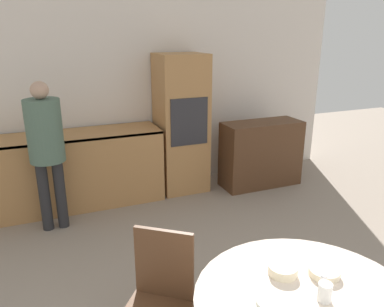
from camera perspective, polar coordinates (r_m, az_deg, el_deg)
The scene contains 11 objects.
wall_back at distance 5.05m, azimuth -9.62°, elevation 9.00°, with size 6.15×0.05×2.60m.
kitchen_counter at distance 4.80m, azimuth -19.67°, elevation -2.52°, with size 2.48×0.60×0.92m.
oven_unit at distance 4.97m, azimuth -1.67°, elevation 4.52°, with size 0.62×0.59×1.82m.
sideboard at distance 5.30m, azimuth 10.44°, elevation -0.04°, with size 1.10×0.45×0.91m.
chair_far_left at distance 2.46m, azimuth -4.96°, elevation -20.89°, with size 0.56×0.56×0.94m.
person_standing at distance 4.14m, azimuth -21.38°, elevation 1.72°, with size 0.36×0.36×1.61m.
cup at distance 2.13m, azimuth 19.57°, elevation -19.27°, with size 0.07×0.07×0.10m.
bowl_near at distance 2.05m, azimuth 12.35°, elevation -21.44°, with size 0.17×0.17×0.04m.
bowl_centre at distance 2.27m, azimuth 13.67°, elevation -16.85°, with size 0.16×0.16×0.05m.
bowl_far at distance 2.33m, azimuth 19.53°, elevation -16.67°, with size 0.17×0.17×0.04m.
salt_shaker at distance 2.21m, azimuth 19.35°, elevation -17.95°, with size 0.03×0.03×0.09m.
Camera 1 is at (-1.09, 0.20, 2.07)m, focal length 35.00 mm.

